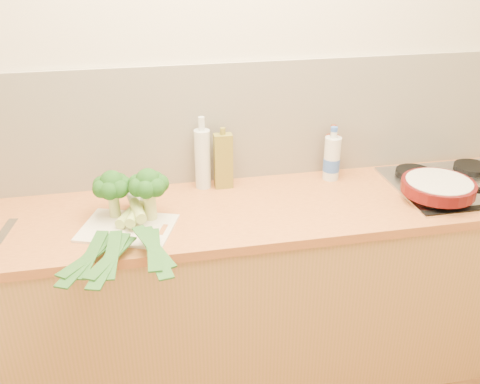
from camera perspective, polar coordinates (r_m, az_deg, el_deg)
name	(u,v)px	position (r m, az deg, el deg)	size (l,w,h in m)	color
room_shell	(223,124)	(2.40, -1.77, 7.30)	(3.50, 3.50, 3.50)	beige
counter	(237,294)	(2.49, -0.37, -10.81)	(3.20, 0.62, 0.90)	tan
gas_hob	(458,184)	(2.61, 22.19, 0.83)	(0.58, 0.50, 0.04)	silver
chopping_board	(128,228)	(2.13, -11.90, -3.78)	(0.35, 0.26, 0.01)	silver
broccoli_left	(112,186)	(2.15, -13.48, 0.62)	(0.16, 0.16, 0.20)	#B9C875
broccoli_right	(148,185)	(2.10, -9.76, 0.73)	(0.16, 0.16, 0.21)	#B9C875
leek_front	(120,224)	(2.10, -12.64, -3.33)	(0.35, 0.64, 0.04)	white
leek_mid	(130,223)	(2.06, -11.66, -3.30)	(0.25, 0.67, 0.04)	white
leek_back	(142,219)	(2.04, -10.46, -2.88)	(0.16, 0.67, 0.04)	white
skillet	(439,187)	(2.42, 20.47, 0.55)	(0.43, 0.31, 0.05)	#4E0D0D
oil_tin	(223,161)	(2.37, -1.80, 3.36)	(0.08, 0.05, 0.28)	olive
glass_bottle	(203,158)	(2.37, -4.01, 3.64)	(0.07, 0.07, 0.33)	silver
amber_bottle	(331,155)	(2.52, 9.71, 3.89)	(0.06, 0.06, 0.25)	maroon
water_bottle	(332,159)	(2.50, 9.76, 3.45)	(0.08, 0.08, 0.23)	silver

